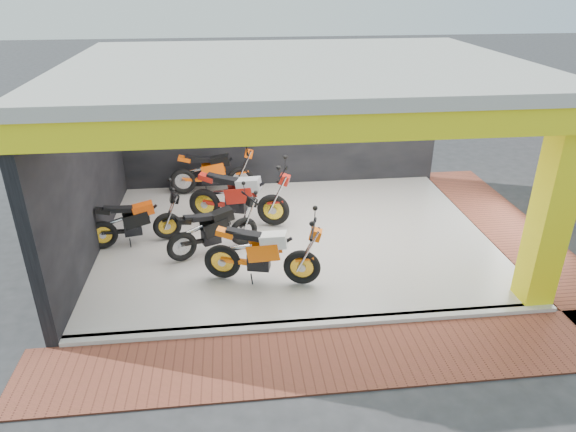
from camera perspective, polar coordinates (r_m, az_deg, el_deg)
The scene contains 16 objects.
ground at distance 9.29m, azimuth 2.41°, elevation -8.33°, with size 80.00×80.00×0.00m, color #2D2D30.
showroom_floor at distance 10.96m, azimuth 0.84°, elevation -2.33°, with size 8.00×6.00×0.10m, color white.
showroom_ceiling at distance 9.82m, azimuth 0.98°, elevation 16.31°, with size 8.40×6.40×0.20m, color beige.
back_wall at distance 13.23m, azimuth -0.83°, elevation 10.51°, with size 8.20×0.20×3.50m, color black.
left_wall at distance 10.59m, azimuth -21.76°, elevation 4.82°, with size 0.20×6.20×3.50m, color black.
corner_column at distance 9.16m, azimuth 27.29°, elevation 0.60°, with size 0.50×0.50×3.50m, color #FEF115.
header_beam_front at distance 6.99m, azimuth 4.16°, elevation 9.94°, with size 8.40×0.30×0.40m, color #FEF115.
header_beam_right at distance 11.11m, azimuth 22.55°, elevation 13.96°, with size 0.30×6.40×0.40m, color #FEF115.
floor_kerb at distance 8.44m, azimuth 3.48°, elevation -11.87°, with size 8.00×0.20×0.10m, color white.
paver_front at distance 7.87m, azimuth 4.46°, elevation -15.49°, with size 9.00×1.40×0.03m, color brown.
paver_right at distance 12.47m, azimuth 23.29°, elevation -1.13°, with size 1.40×7.00×0.03m, color brown.
moto_hero at distance 8.93m, azimuth 1.58°, elevation -3.93°, with size 2.22×0.82×1.36m, color #FF640A, non-canonical shape.
moto_row_a at distance 11.01m, azimuth -1.67°, elevation 2.34°, with size 2.42×0.90×1.48m, color #B21C13, non-canonical shape.
moto_row_b at distance 10.29m, azimuth -5.02°, elevation -0.26°, with size 2.00×0.74×1.22m, color black, non-canonical shape.
moto_row_c at distance 10.78m, azimuth -13.40°, elevation 0.27°, with size 1.96×0.73×1.20m, color black, non-canonical shape.
moto_row_d at distance 12.89m, azimuth -5.34°, elevation 5.44°, with size 2.21×0.82×1.35m, color #FF590A, non-canonical shape.
Camera 1 is at (-1.25, -7.62, 5.16)m, focal length 32.00 mm.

